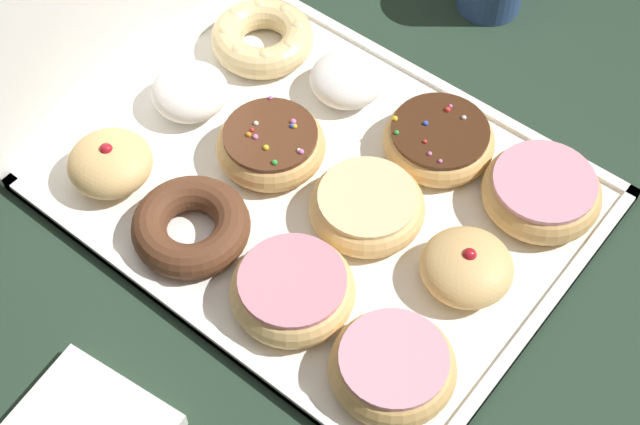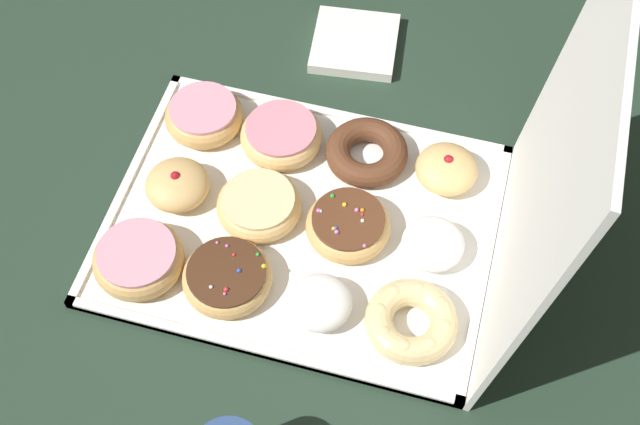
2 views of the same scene
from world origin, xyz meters
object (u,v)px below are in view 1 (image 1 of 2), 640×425
at_px(pink_frosted_donut_2, 542,192).
at_px(jelly_filled_donut_9, 110,163).
at_px(powdered_filled_donut_8, 347,79).
at_px(sprinkle_donut_7, 272,143).
at_px(glazed_ring_donut_4, 364,209).
at_px(sprinkle_donut_5, 439,139).
at_px(cruller_donut_11, 262,37).
at_px(donut_box, 320,191).
at_px(pink_frosted_donut_0, 393,367).
at_px(jelly_filled_donut_1, 467,266).
at_px(chocolate_cake_ring_donut_6, 191,226).
at_px(pink_frosted_donut_3, 293,289).
at_px(powdered_filled_donut_10, 190,91).

xyz_separation_m(pink_frosted_donut_2, jelly_filled_donut_9, (-0.25, 0.36, 0.00)).
bearing_deg(powdered_filled_donut_8, sprinkle_donut_7, 177.28).
height_order(glazed_ring_donut_4, jelly_filled_donut_9, jelly_filled_donut_9).
xyz_separation_m(sprinkle_donut_5, cruller_donut_11, (-0.00, 0.24, 0.00)).
bearing_deg(donut_box, pink_frosted_donut_0, -124.61).
distance_m(jelly_filled_donut_1, powdered_filled_donut_8, 0.27).
bearing_deg(pink_frosted_donut_2, glazed_ring_donut_4, 135.07).
bearing_deg(chocolate_cake_ring_donut_6, cruller_donut_11, 25.61).
bearing_deg(chocolate_cake_ring_donut_6, glazed_ring_donut_4, -44.63).
height_order(pink_frosted_donut_0, sprinkle_donut_7, sprinkle_donut_7).
relative_size(sprinkle_donut_5, chocolate_cake_ring_donut_6, 1.00).
height_order(pink_frosted_donut_3, powdered_filled_donut_10, powdered_filled_donut_10).
height_order(sprinkle_donut_7, jelly_filled_donut_9, jelly_filled_donut_9).
bearing_deg(sprinkle_donut_5, donut_box, 150.41).
relative_size(jelly_filled_donut_1, cruller_donut_11, 0.76).
height_order(pink_frosted_donut_3, jelly_filled_donut_9, jelly_filled_donut_9).
bearing_deg(jelly_filled_donut_9, pink_frosted_donut_3, -89.39).
bearing_deg(pink_frosted_donut_3, powdered_filled_donut_10, 63.61).
bearing_deg(powdered_filled_donut_10, donut_box, -90.24).
height_order(chocolate_cake_ring_donut_6, jelly_filled_donut_9, jelly_filled_donut_9).
height_order(pink_frosted_donut_0, jelly_filled_donut_1, jelly_filled_donut_1).
xyz_separation_m(jelly_filled_donut_1, pink_frosted_donut_3, (-0.12, 0.11, -0.00)).
bearing_deg(powdered_filled_donut_8, chocolate_cake_ring_donut_6, 179.78).
bearing_deg(sprinkle_donut_7, donut_box, -91.73).
xyz_separation_m(donut_box, jelly_filled_donut_1, (0.00, -0.18, 0.03)).
xyz_separation_m(sprinkle_donut_7, cruller_donut_11, (0.11, 0.11, -0.00)).
relative_size(chocolate_cake_ring_donut_6, powdered_filled_donut_10, 1.41).
bearing_deg(pink_frosted_donut_2, chocolate_cake_ring_donut_6, 135.22).
xyz_separation_m(pink_frosted_donut_3, jelly_filled_donut_9, (-0.00, 0.24, 0.00)).
bearing_deg(pink_frosted_donut_3, pink_frosted_donut_2, -26.67).
xyz_separation_m(donut_box, sprinkle_donut_5, (0.12, -0.07, 0.02)).
bearing_deg(glazed_ring_donut_4, chocolate_cake_ring_donut_6, 135.37).
xyz_separation_m(chocolate_cake_ring_donut_6, cruller_donut_11, (0.24, 0.12, 0.00)).
xyz_separation_m(glazed_ring_donut_4, jelly_filled_donut_9, (-0.12, 0.23, 0.00)).
distance_m(chocolate_cake_ring_donut_6, powdered_filled_donut_8, 0.25).
relative_size(pink_frosted_donut_2, glazed_ring_donut_4, 1.03).
xyz_separation_m(glazed_ring_donut_4, powdered_filled_donut_10, (0.01, 0.24, 0.00)).
xyz_separation_m(donut_box, cruller_donut_11, (0.11, 0.18, 0.02)).
height_order(sprinkle_donut_5, chocolate_cake_ring_donut_6, sprinkle_donut_5).
distance_m(pink_frosted_donut_0, sprinkle_donut_5, 0.27).
bearing_deg(powdered_filled_donut_8, pink_frosted_donut_3, -152.94).
relative_size(powdered_filled_donut_10, cruller_donut_11, 0.71).
relative_size(jelly_filled_donut_9, powdered_filled_donut_10, 1.04).
distance_m(sprinkle_donut_5, powdered_filled_donut_8, 0.13).
bearing_deg(pink_frosted_donut_0, donut_box, 55.39).
relative_size(glazed_ring_donut_4, powdered_filled_donut_8, 1.42).
relative_size(glazed_ring_donut_4, chocolate_cake_ring_donut_6, 0.99).
bearing_deg(pink_frosted_donut_0, jelly_filled_donut_1, 2.77).
distance_m(pink_frosted_donut_3, chocolate_cake_ring_donut_6, 0.12).
relative_size(pink_frosted_donut_3, sprinkle_donut_7, 1.03).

